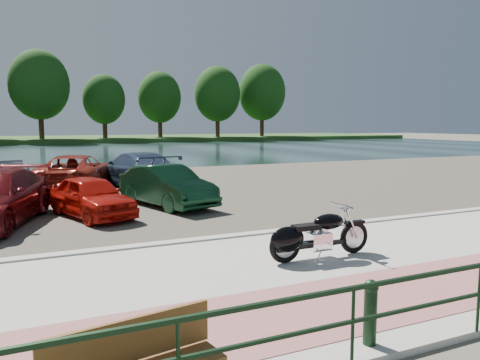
# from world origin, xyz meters

# --- Properties ---
(ground) EXTENTS (200.00, 200.00, 0.00)m
(ground) POSITION_xyz_m (0.00, 0.00, 0.00)
(ground) COLOR #595447
(ground) RESTS_ON ground
(promenade) EXTENTS (60.00, 6.00, 0.10)m
(promenade) POSITION_xyz_m (0.00, -1.00, 0.05)
(promenade) COLOR #ABA7A1
(promenade) RESTS_ON ground
(pink_path) EXTENTS (60.00, 2.00, 0.01)m
(pink_path) POSITION_xyz_m (0.00, -2.50, 0.10)
(pink_path) COLOR #975755
(pink_path) RESTS_ON promenade
(kerb) EXTENTS (60.00, 0.30, 0.14)m
(kerb) POSITION_xyz_m (0.00, 2.00, 0.07)
(kerb) COLOR #ABA7A1
(kerb) RESTS_ON ground
(parking_lot) EXTENTS (60.00, 18.00, 0.04)m
(parking_lot) POSITION_xyz_m (0.00, 11.00, 0.02)
(parking_lot) COLOR #3E3932
(parking_lot) RESTS_ON ground
(river) EXTENTS (120.00, 40.00, 0.00)m
(river) POSITION_xyz_m (0.00, 40.00, 0.00)
(river) COLOR #182C2C
(river) RESTS_ON ground
(far_bank) EXTENTS (120.00, 24.00, 0.60)m
(far_bank) POSITION_xyz_m (0.00, 72.00, 0.30)
(far_bank) COLOR #264C1B
(far_bank) RESTS_ON ground
(railing) EXTENTS (24.04, 0.05, 0.90)m
(railing) POSITION_xyz_m (0.00, -4.00, 0.79)
(railing) COLOR black
(railing) RESTS_ON promenade
(bollards) EXTENTS (10.68, 0.18, 0.81)m
(bollards) POSITION_xyz_m (-1.67, -3.70, 0.54)
(bollards) COLOR black
(bollards) RESTS_ON promenade
(far_trees) EXTENTS (70.25, 10.68, 12.52)m
(far_trees) POSITION_xyz_m (4.36, 65.79, 7.49)
(far_trees) COLOR #352013
(far_trees) RESTS_ON far_bank
(motorcycle) EXTENTS (2.33, 0.75, 1.05)m
(motorcycle) POSITION_xyz_m (-0.15, -0.37, 0.56)
(motorcycle) COLOR black
(motorcycle) RESTS_ON promenade
(car_4) EXTENTS (2.48, 3.85, 1.22)m
(car_4) POSITION_xyz_m (-3.51, 6.14, 0.65)
(car_4) COLOR red
(car_4) RESTS_ON parking_lot
(car_5) EXTENTS (2.51, 4.33, 1.35)m
(car_5) POSITION_xyz_m (-0.99, 6.97, 0.71)
(car_5) COLOR #0E331C
(car_5) RESTS_ON parking_lot
(car_9) EXTENTS (1.48, 4.09, 1.34)m
(car_9) POSITION_xyz_m (-6.03, 12.29, 0.71)
(car_9) COLOR #575A68
(car_9) RESTS_ON parking_lot
(car_10) EXTENTS (3.86, 5.73, 1.46)m
(car_10) POSITION_xyz_m (-3.37, 12.39, 0.77)
(car_10) COLOR maroon
(car_10) RESTS_ON parking_lot
(car_11) EXTENTS (2.91, 5.51, 1.52)m
(car_11) POSITION_xyz_m (-0.86, 12.22, 0.80)
(car_11) COLOR #314260
(car_11) RESTS_ON parking_lot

